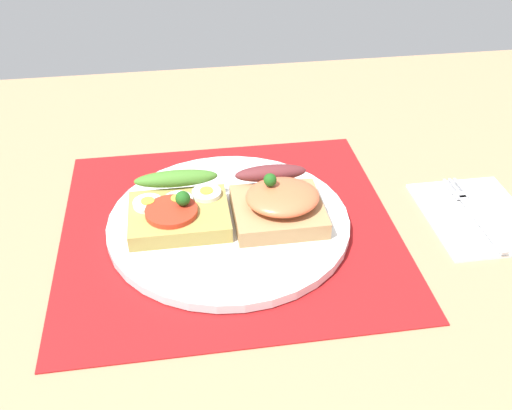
{
  "coord_description": "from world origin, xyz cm",
  "views": [
    {
      "loc": [
        -4.62,
        -50.46,
        39.73
      ],
      "look_at": [
        3.0,
        0.0,
        2.83
      ],
      "focal_mm": 41.02,
      "sensor_mm": 36.0,
      "label": 1
    }
  ],
  "objects_px": {
    "plate": "(229,222)",
    "sandwich_salmon": "(279,202)",
    "napkin": "(477,215)",
    "sandwich_egg_tomato": "(178,208)",
    "fork": "(473,211)"
  },
  "relations": [
    {
      "from": "plate",
      "to": "sandwich_salmon",
      "type": "xyz_separation_m",
      "value": [
        0.05,
        -0.0,
        0.02
      ]
    },
    {
      "from": "plate",
      "to": "napkin",
      "type": "height_order",
      "value": "plate"
    },
    {
      "from": "plate",
      "to": "sandwich_egg_tomato",
      "type": "relative_size",
      "value": 2.48
    },
    {
      "from": "sandwich_salmon",
      "to": "napkin",
      "type": "distance_m",
      "value": 0.23
    },
    {
      "from": "plate",
      "to": "napkin",
      "type": "relative_size",
      "value": 1.85
    },
    {
      "from": "sandwich_egg_tomato",
      "to": "fork",
      "type": "distance_m",
      "value": 0.33
    },
    {
      "from": "napkin",
      "to": "fork",
      "type": "height_order",
      "value": "fork"
    },
    {
      "from": "napkin",
      "to": "sandwich_salmon",
      "type": "bearing_deg",
      "value": 175.19
    },
    {
      "from": "sandwich_salmon",
      "to": "fork",
      "type": "relative_size",
      "value": 0.74
    },
    {
      "from": "sandwich_egg_tomato",
      "to": "napkin",
      "type": "relative_size",
      "value": 0.74
    },
    {
      "from": "plate",
      "to": "fork",
      "type": "relative_size",
      "value": 1.89
    },
    {
      "from": "sandwich_egg_tomato",
      "to": "fork",
      "type": "relative_size",
      "value": 0.76
    },
    {
      "from": "plate",
      "to": "fork",
      "type": "distance_m",
      "value": 0.27
    },
    {
      "from": "plate",
      "to": "napkin",
      "type": "bearing_deg",
      "value": -4.41
    },
    {
      "from": "napkin",
      "to": "fork",
      "type": "relative_size",
      "value": 1.02
    }
  ]
}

